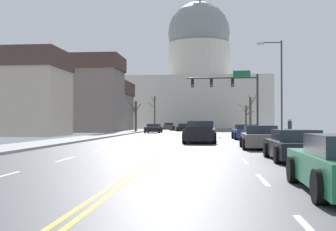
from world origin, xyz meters
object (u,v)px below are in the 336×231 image
object	(u,v)px
sedan_near_04	(294,146)
bicycle_parked	(285,135)
sedan_oncoming_02	(169,126)
sedan_oncoming_03	(190,126)
sedan_near_03	(260,138)
pedestrian_00	(290,127)
signal_gantry	(232,88)
sedan_oncoming_01	(184,128)
street_lamp_right	(278,81)
sedan_near_01	(245,132)
pickup_truck_near_02	(200,133)
sedan_oncoming_00	(154,129)
sedan_near_00	(206,130)

from	to	relation	value
sedan_near_04	bicycle_parked	world-z (taller)	sedan_near_04
sedan_oncoming_02	sedan_oncoming_03	bearing A→B (deg)	69.39
sedan_near_03	pedestrian_00	distance (m)	13.65
signal_gantry	sedan_oncoming_01	xyz separation A→B (m)	(-6.48, 19.40, -4.65)
street_lamp_right	sedan_oncoming_01	xyz separation A→B (m)	(-9.61, 31.03, -4.32)
sedan_near_01	sedan_oncoming_03	xyz separation A→B (m)	(-6.90, 53.96, -0.06)
pickup_truck_near_02	pedestrian_00	distance (m)	9.82
pickup_truck_near_02	sedan_oncoming_00	bearing A→B (deg)	104.76
street_lamp_right	sedan_oncoming_00	distance (m)	24.59
signal_gantry	pedestrian_00	distance (m)	11.93
street_lamp_right	sedan_near_03	world-z (taller)	street_lamp_right
street_lamp_right	sedan_near_01	distance (m)	5.12
sedan_near_04	pedestrian_00	bearing A→B (deg)	79.64
sedan_near_00	sedan_oncoming_02	xyz separation A→B (m)	(-7.26, 36.81, -0.00)
sedan_near_01	bicycle_parked	world-z (taller)	sedan_near_01
signal_gantry	sedan_oncoming_03	xyz separation A→B (m)	(-6.41, 43.25, -4.68)
sedan_oncoming_02	pedestrian_00	bearing A→B (deg)	-71.74
sedan_oncoming_02	pedestrian_00	world-z (taller)	pedestrian_00
signal_gantry	sedan_oncoming_01	size ratio (longest dim) A/B	1.85
sedan_near_01	sedan_oncoming_00	size ratio (longest dim) A/B	1.02
sedan_oncoming_01	signal_gantry	bearing A→B (deg)	-71.54
sedan_near_03	sedan_oncoming_03	distance (m)	66.91
sedan_oncoming_01	sedan_oncoming_02	size ratio (longest dim) A/B	1.01
pedestrian_00	bicycle_parked	xyz separation A→B (m)	(-1.14, -4.19, -0.55)
street_lamp_right	sedan_oncoming_03	size ratio (longest dim) A/B	1.87
signal_gantry	pickup_truck_near_02	distance (m)	17.54
sedan_oncoming_03	pickup_truck_near_02	bearing A→B (deg)	-86.97
sedan_near_04	sedan_near_03	bearing A→B (deg)	93.53
sedan_oncoming_00	sedan_oncoming_02	size ratio (longest dim) A/B	1.00
sedan_near_03	street_lamp_right	bearing A→B (deg)	75.82
sedan_near_01	sedan_oncoming_01	world-z (taller)	sedan_near_01
sedan_near_01	sedan_near_04	distance (m)	19.68
sedan_near_04	sedan_oncoming_00	xyz separation A→B (m)	(-10.53, 39.16, 0.00)
signal_gantry	bicycle_parked	bearing A→B (deg)	-77.80
sedan_near_04	sedan_oncoming_02	bearing A→B (deg)	99.57
sedan_near_00	sedan_oncoming_01	size ratio (longest dim) A/B	1.05
sedan_near_00	pedestrian_00	size ratio (longest dim) A/B	2.75
sedan_oncoming_02	sedan_oncoming_03	size ratio (longest dim) A/B	0.98
signal_gantry	sedan_near_00	size ratio (longest dim) A/B	1.77
sedan_near_01	sedan_oncoming_03	size ratio (longest dim) A/B	1.00
sedan_near_00	signal_gantry	bearing A→B (deg)	50.30
signal_gantry	sedan_near_00	bearing A→B (deg)	-129.70
pickup_truck_near_02	pedestrian_00	world-z (taller)	pedestrian_00
signal_gantry	sedan_oncoming_00	xyz separation A→B (m)	(-9.93, 8.76, -4.65)
sedan_near_01	sedan_near_04	world-z (taller)	sedan_near_01
signal_gantry	sedan_oncoming_03	bearing A→B (deg)	98.43
pickup_truck_near_02	sedan_oncoming_02	world-z (taller)	pickup_truck_near_02
sedan_near_00	sedan_oncoming_03	world-z (taller)	sedan_near_00
bicycle_parked	sedan_near_04	bearing A→B (deg)	-99.05
sedan_near_00	sedan_oncoming_03	distance (m)	46.84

